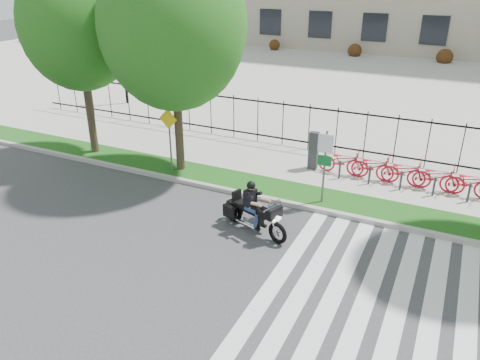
% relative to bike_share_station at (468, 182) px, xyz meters
% --- Properties ---
extents(ground, '(120.00, 120.00, 0.00)m').
position_rel_bike_share_station_xyz_m(ground, '(-6.39, -7.20, -0.66)').
color(ground, '#38383A').
rests_on(ground, ground).
extents(curb, '(60.00, 0.20, 0.15)m').
position_rel_bike_share_station_xyz_m(curb, '(-6.39, -3.10, -0.59)').
color(curb, '#9D9B93').
rests_on(curb, ground).
extents(grass_verge, '(60.00, 1.50, 0.15)m').
position_rel_bike_share_station_xyz_m(grass_verge, '(-6.39, -2.25, -0.59)').
color(grass_verge, '#164A12').
rests_on(grass_verge, ground).
extents(sidewalk, '(60.00, 3.50, 0.15)m').
position_rel_bike_share_station_xyz_m(sidewalk, '(-6.39, 0.25, -0.59)').
color(sidewalk, '#AFADA4').
rests_on(sidewalk, ground).
extents(plaza, '(80.00, 34.00, 0.10)m').
position_rel_bike_share_station_xyz_m(plaza, '(-6.39, 17.80, -0.61)').
color(plaza, '#AFADA4').
rests_on(plaza, ground).
extents(crosswalk_stripes, '(5.70, 8.00, 0.01)m').
position_rel_bike_share_station_xyz_m(crosswalk_stripes, '(-1.57, -7.20, -0.66)').
color(crosswalk_stripes, silver).
rests_on(crosswalk_stripes, ground).
extents(iron_fence, '(30.00, 0.06, 2.00)m').
position_rel_bike_share_station_xyz_m(iron_fence, '(-6.39, 2.00, 0.49)').
color(iron_fence, black).
rests_on(iron_fence, sidewalk).
extents(lamp_post_left, '(1.06, 0.70, 4.25)m').
position_rel_bike_share_station_xyz_m(lamp_post_left, '(-18.39, 4.80, 2.54)').
color(lamp_post_left, black).
rests_on(lamp_post_left, ground).
extents(street_tree_0, '(4.48, 4.48, 7.81)m').
position_rel_bike_share_station_xyz_m(street_tree_0, '(-14.55, -2.25, 4.71)').
color(street_tree_0, '#3D2F21').
rests_on(street_tree_0, grass_verge).
extents(street_tree_1, '(5.19, 5.19, 8.36)m').
position_rel_bike_share_station_xyz_m(street_tree_1, '(-10.20, -2.25, 4.86)').
color(street_tree_1, '#3D2F21').
rests_on(street_tree_1, grass_verge).
extents(bike_share_station, '(11.15, 0.88, 1.50)m').
position_rel_bike_share_station_xyz_m(bike_share_station, '(0.00, 0.00, 0.00)').
color(bike_share_station, '#2D2D33').
rests_on(bike_share_station, sidewalk).
extents(sign_pole_regulatory, '(0.50, 0.09, 2.50)m').
position_rel_bike_share_station_xyz_m(sign_pole_regulatory, '(-4.37, -2.62, 1.08)').
color(sign_pole_regulatory, '#59595B').
rests_on(sign_pole_regulatory, grass_verge).
extents(sign_pole_warning, '(0.78, 0.09, 2.49)m').
position_rel_bike_share_station_xyz_m(sign_pole_warning, '(-10.39, -2.62, 1.08)').
color(sign_pole_warning, '#59595B').
rests_on(sign_pole_warning, grass_verge).
extents(motorcycle_rider, '(2.44, 1.23, 1.96)m').
position_rel_bike_share_station_xyz_m(motorcycle_rider, '(-5.73, -5.15, -0.01)').
color(motorcycle_rider, black).
rests_on(motorcycle_rider, ground).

